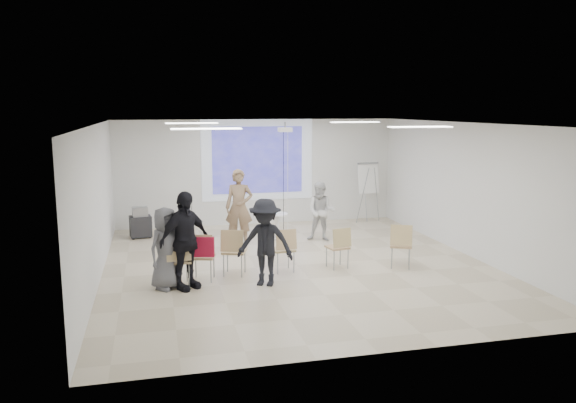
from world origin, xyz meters
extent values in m
cube|color=beige|center=(0.00, 0.00, -0.05)|extent=(8.00, 9.00, 0.10)
cube|color=white|center=(0.00, 0.00, 3.05)|extent=(8.00, 9.00, 0.10)
cube|color=silver|center=(0.00, 4.55, 1.50)|extent=(8.00, 0.10, 3.00)
cube|color=silver|center=(-4.05, 0.00, 1.50)|extent=(0.10, 9.00, 3.00)
cube|color=silver|center=(4.05, 0.00, 1.50)|extent=(0.10, 9.00, 3.00)
cube|color=silver|center=(0.00, 4.49, 1.85)|extent=(3.20, 0.01, 2.30)
cube|color=#3231A9|center=(0.00, 4.47, 1.85)|extent=(2.60, 0.01, 1.90)
cylinder|color=white|center=(0.11, 2.46, 0.02)|extent=(0.53, 0.53, 0.05)
cylinder|color=white|center=(0.11, 2.46, 0.32)|extent=(0.14, 0.14, 0.60)
cylinder|color=white|center=(0.11, 2.46, 0.65)|extent=(0.72, 0.72, 0.04)
cube|color=silver|center=(0.14, 2.41, 0.67)|extent=(0.20, 0.16, 0.01)
cube|color=teal|center=(0.06, 2.53, 0.68)|extent=(0.19, 0.22, 0.01)
imported|color=#8E7157|center=(-0.91, 2.11, 1.05)|extent=(0.89, 0.72, 2.11)
imported|color=silver|center=(1.16, 2.04, 0.83)|extent=(0.99, 0.91, 1.65)
cube|color=white|center=(-0.73, 2.36, 1.39)|extent=(0.07, 0.11, 0.04)
cube|color=white|center=(0.98, 2.29, 1.12)|extent=(0.09, 0.13, 0.04)
cube|color=tan|center=(-2.52, -0.81, 0.48)|extent=(0.47, 0.47, 0.04)
cube|color=tan|center=(-2.51, -1.03, 0.75)|extent=(0.45, 0.11, 0.43)
cylinder|color=gray|center=(-2.70, -1.00, 0.24)|extent=(0.02, 0.02, 0.47)
cylinder|color=gray|center=(-2.33, -0.98, 0.24)|extent=(0.02, 0.02, 0.47)
cylinder|color=gray|center=(-2.72, -0.64, 0.24)|extent=(0.02, 0.02, 0.47)
cylinder|color=#94969C|center=(-2.35, -0.62, 0.24)|extent=(0.02, 0.02, 0.47)
cube|color=tan|center=(-2.04, -0.59, 0.48)|extent=(0.54, 0.54, 0.04)
cube|color=tan|center=(-2.09, -0.80, 0.74)|extent=(0.45, 0.20, 0.42)
cylinder|color=#93959B|center=(-2.26, -0.72, 0.23)|extent=(0.03, 0.03, 0.47)
cylinder|color=gray|center=(-1.91, -0.81, 0.23)|extent=(0.03, 0.03, 0.47)
cylinder|color=gray|center=(-2.16, -0.37, 0.23)|extent=(0.03, 0.03, 0.47)
cylinder|color=gray|center=(-1.82, -0.46, 0.23)|extent=(0.03, 0.03, 0.47)
cube|color=tan|center=(-1.39, -0.37, 0.48)|extent=(0.57, 0.57, 0.04)
cube|color=tan|center=(-1.46, -0.57, 0.75)|extent=(0.45, 0.24, 0.43)
cylinder|color=#919398|center=(-1.63, -0.48, 0.24)|extent=(0.03, 0.03, 0.47)
cylinder|color=gray|center=(-1.28, -0.60, 0.24)|extent=(0.03, 0.03, 0.47)
cylinder|color=gray|center=(-1.50, -0.14, 0.24)|extent=(0.03, 0.03, 0.47)
cylinder|color=gray|center=(-1.16, -0.26, 0.24)|extent=(0.03, 0.03, 0.47)
cube|color=tan|center=(-0.38, -0.37, 0.46)|extent=(0.46, 0.46, 0.04)
cube|color=tan|center=(-0.37, -0.57, 0.71)|extent=(0.43, 0.12, 0.41)
cylinder|color=#909498|center=(-0.54, -0.56, 0.22)|extent=(0.02, 0.02, 0.45)
cylinder|color=#92959A|center=(-0.20, -0.53, 0.22)|extent=(0.02, 0.02, 0.45)
cylinder|color=gray|center=(-0.57, -0.21, 0.22)|extent=(0.02, 0.02, 0.45)
cylinder|color=#93979B|center=(-0.23, -0.18, 0.22)|extent=(0.02, 0.02, 0.45)
cube|color=tan|center=(0.78, -0.38, 0.44)|extent=(0.48, 0.48, 0.04)
cube|color=tan|center=(0.81, -0.57, 0.68)|extent=(0.42, 0.16, 0.39)
cylinder|color=gray|center=(0.65, -0.57, 0.21)|extent=(0.02, 0.02, 0.43)
cylinder|color=gray|center=(0.97, -0.51, 0.21)|extent=(0.02, 0.02, 0.43)
cylinder|color=gray|center=(0.59, -0.24, 0.21)|extent=(0.02, 0.02, 0.43)
cylinder|color=gray|center=(0.91, -0.19, 0.21)|extent=(0.02, 0.02, 0.43)
cube|color=tan|center=(2.09, -0.66, 0.48)|extent=(0.59, 0.59, 0.04)
cube|color=tan|center=(2.00, -0.86, 0.74)|extent=(0.44, 0.27, 0.42)
cylinder|color=gray|center=(1.85, -0.75, 0.23)|extent=(0.03, 0.03, 0.46)
cylinder|color=gray|center=(2.17, -0.90, 0.23)|extent=(0.03, 0.03, 0.46)
cylinder|color=gray|center=(2.00, -0.43, 0.23)|extent=(0.03, 0.03, 0.46)
cylinder|color=gray|center=(2.32, -0.58, 0.23)|extent=(0.03, 0.03, 0.46)
cube|color=#AA142F|center=(-2.04, -0.81, 0.72)|extent=(0.41, 0.19, 0.38)
imported|color=black|center=(-1.39, -0.35, 0.52)|extent=(0.42, 0.36, 0.03)
imported|color=black|center=(-2.40, -1.05, 1.05)|extent=(1.42, 1.29, 2.10)
imported|color=black|center=(-0.92, -1.17, 0.94)|extent=(1.39, 1.14, 1.88)
imported|color=slate|center=(-2.74, -0.94, 0.86)|extent=(1.00, 0.96, 1.72)
cylinder|color=#909398|center=(2.93, 3.76, 0.82)|extent=(0.32, 0.16, 1.62)
cylinder|color=gray|center=(3.38, 3.81, 0.82)|extent=(0.29, 0.23, 1.62)
cylinder|color=#969A9E|center=(3.12, 4.07, 0.82)|extent=(0.06, 0.36, 1.61)
cube|color=white|center=(3.14, 3.89, 1.33)|extent=(0.66, 0.25, 0.91)
cube|color=gray|center=(3.14, 3.93, 1.74)|extent=(0.66, 0.13, 0.06)
cube|color=black|center=(-3.28, 3.46, 0.30)|extent=(0.59, 0.50, 0.53)
cube|color=#92949A|center=(-3.28, 3.46, 0.68)|extent=(0.41, 0.37, 0.23)
cylinder|color=black|center=(-3.47, 3.27, 0.03)|extent=(0.07, 0.07, 0.06)
cylinder|color=black|center=(-3.05, 3.33, 0.03)|extent=(0.07, 0.07, 0.06)
cylinder|color=black|center=(-3.52, 3.58, 0.03)|extent=(0.07, 0.07, 0.06)
cylinder|color=black|center=(-3.10, 3.64, 0.03)|extent=(0.07, 0.07, 0.06)
cube|color=white|center=(0.10, 1.50, 2.82)|extent=(0.30, 0.25, 0.10)
cylinder|color=gray|center=(0.10, 1.50, 2.93)|extent=(0.04, 0.04, 0.14)
cylinder|color=black|center=(0.04, 1.42, 1.39)|extent=(0.01, 0.01, 2.77)
cylinder|color=white|center=(0.14, 1.40, 1.39)|extent=(0.01, 0.01, 2.77)
cube|color=white|center=(-2.00, 2.00, 2.97)|extent=(1.20, 0.30, 0.02)
cube|color=white|center=(2.00, 2.00, 2.97)|extent=(1.20, 0.30, 0.02)
cube|color=white|center=(-2.00, -1.50, 2.97)|extent=(1.20, 0.30, 0.02)
cube|color=white|center=(2.00, -1.50, 2.97)|extent=(1.20, 0.30, 0.02)
camera|label=1|loc=(-2.91, -11.24, 3.33)|focal=35.00mm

